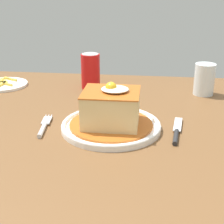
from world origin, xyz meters
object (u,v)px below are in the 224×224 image
object	(u,v)px
drinking_glass	(204,81)
knife	(176,133)
main_plate	(111,126)
soda_can	(91,71)
fork	(44,127)
side_plate_fries	(4,84)

from	to	relation	value
drinking_glass	knife	bearing A→B (deg)	-107.79
main_plate	soda_can	distance (m)	0.37
soda_can	fork	bearing A→B (deg)	-99.61
soda_can	side_plate_fries	xyz separation A→B (m)	(-0.32, -0.01, -0.06)
fork	side_plate_fries	distance (m)	0.44
side_plate_fries	fork	bearing A→B (deg)	-53.64
knife	soda_can	size ratio (longest dim) A/B	1.34
knife	side_plate_fries	bearing A→B (deg)	149.74
soda_can	main_plate	bearing A→B (deg)	-71.62
side_plate_fries	soda_can	bearing A→B (deg)	1.83
main_plate	drinking_glass	world-z (taller)	drinking_glass
drinking_glass	main_plate	bearing A→B (deg)	-130.91
fork	side_plate_fries	bearing A→B (deg)	126.36
fork	drinking_glass	distance (m)	0.57
knife	side_plate_fries	distance (m)	0.70
soda_can	side_plate_fries	bearing A→B (deg)	-178.17
knife	soda_can	distance (m)	0.46
main_plate	side_plate_fries	world-z (taller)	main_plate
drinking_glass	side_plate_fries	world-z (taller)	drinking_glass
fork	drinking_glass	world-z (taller)	drinking_glass
side_plate_fries	knife	bearing A→B (deg)	-30.26
main_plate	drinking_glass	size ratio (longest dim) A/B	2.48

